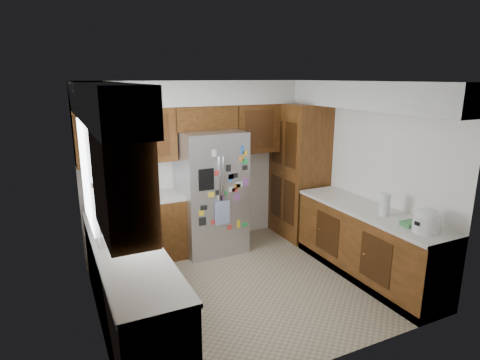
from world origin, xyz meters
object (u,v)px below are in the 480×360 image
object	(u,v)px
rice_cooker	(427,220)
pantry	(299,171)
fridge	(211,192)
paper_towel	(385,205)

from	to	relation	value
rice_cooker	pantry	bearing A→B (deg)	89.99
pantry	fridge	xyz separation A→B (m)	(-1.50, 0.05, -0.17)
pantry	rice_cooker	xyz separation A→B (m)	(-0.00, -2.46, -0.02)
rice_cooker	paper_towel	size ratio (longest dim) A/B	1.11
pantry	rice_cooker	distance (m)	2.46
pantry	fridge	size ratio (longest dim) A/B	1.19
fridge	rice_cooker	size ratio (longest dim) A/B	5.98
fridge	pantry	bearing A→B (deg)	-2.06
fridge	rice_cooker	xyz separation A→B (m)	(1.50, -2.51, 0.15)
fridge	paper_towel	distance (m)	2.43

